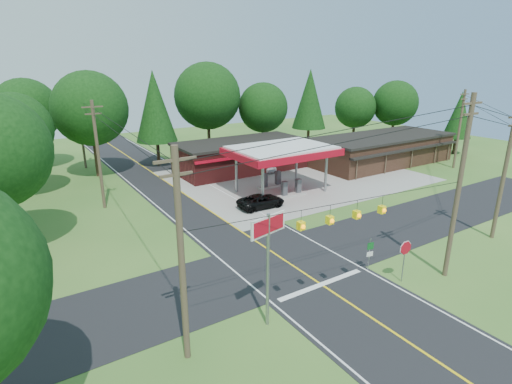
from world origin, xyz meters
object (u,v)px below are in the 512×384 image
gas_canopy (282,152)px  big_stop_sign (268,245)px  octagonal_stop_sign (405,251)px  sedan_car (263,166)px  suv_car (261,201)px

gas_canopy → big_stop_sign: big_stop_sign is taller
gas_canopy → octagonal_stop_sign: gas_canopy is taller
octagonal_stop_sign → gas_canopy: bearing=76.7°
gas_canopy → sedan_car: gas_canopy is taller
gas_canopy → octagonal_stop_sign: (-4.50, -19.01, -2.16)m
gas_canopy → suv_car: 6.51m
gas_canopy → big_stop_sign: size_ratio=1.71×
sedan_car → octagonal_stop_sign: bearing=-116.4°
octagonal_stop_sign → big_stop_sign: bearing=174.0°
gas_canopy → suv_car: size_ratio=2.30×
sedan_car → big_stop_sign: size_ratio=0.63×
gas_canopy → octagonal_stop_sign: 19.66m
big_stop_sign → octagonal_stop_sign: bearing=-6.0°
sedan_car → suv_car: bearing=-135.2°
suv_car → sedan_car: size_ratio=1.18×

